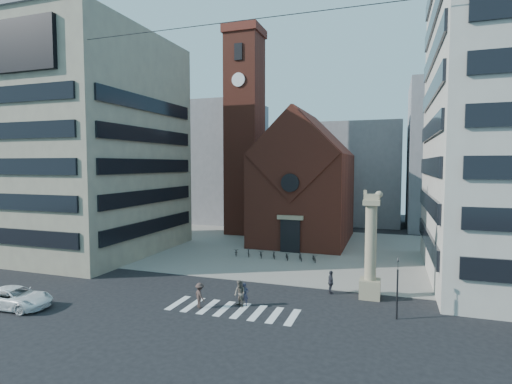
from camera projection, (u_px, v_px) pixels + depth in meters
ground at (240, 296)px, 32.41m from camera, size 120.00×120.00×0.00m
piazza at (294, 249)px, 50.35m from camera, size 46.00×30.00×0.05m
zebra_crossing at (232, 310)px, 29.40m from camera, size 10.20×3.20×0.01m
church at (305, 184)px, 55.50m from camera, size 12.00×16.65×18.00m
campanile at (245, 131)px, 60.97m from camera, size 5.50×5.50×31.20m
building_left at (86, 145)px, 48.67m from camera, size 18.00×20.00×26.00m
bg_block_left at (217, 163)px, 75.85m from camera, size 16.00×14.00×22.00m
bg_block_mid at (360, 174)px, 72.35m from camera, size 14.00×12.00×18.00m
bg_block_right at (461, 156)px, 64.16m from camera, size 16.00×14.00×24.00m
lion_column at (371, 255)px, 31.79m from camera, size 1.63×1.60×8.68m
traffic_light at (397, 287)px, 27.45m from camera, size 0.13×0.16×4.30m
white_car at (15, 298)px, 29.73m from camera, size 5.75×3.00×1.55m
pedestrian_0 at (245, 294)px, 30.21m from camera, size 0.69×0.51×1.72m
pedestrian_1 at (240, 294)px, 29.99m from camera, size 1.22×1.15×1.98m
pedestrian_2 at (331, 282)px, 32.96m from camera, size 0.90×1.23×1.93m
pedestrian_3 at (200, 295)px, 29.75m from camera, size 1.39×1.29×1.88m
scooter_0 at (236, 252)px, 46.56m from camera, size 1.11×1.70×0.84m
scooter_1 at (249, 253)px, 46.06m from camera, size 0.98×1.61×0.94m
scooter_2 at (261, 254)px, 45.57m from camera, size 1.11×1.70×0.84m
scooter_3 at (274, 254)px, 45.08m from camera, size 0.98×1.61×0.94m
scooter_4 at (287, 256)px, 44.59m from camera, size 1.11×1.70×0.84m
scooter_5 at (301, 257)px, 44.09m from camera, size 0.98×1.61×0.94m
scooter_6 at (314, 258)px, 43.61m from camera, size 1.11×1.70×0.84m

